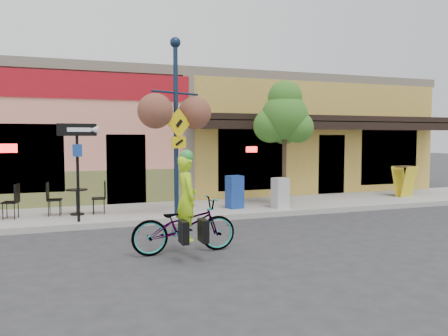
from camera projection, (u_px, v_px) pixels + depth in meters
name	position (u px, v px, depth m)	size (l,w,h in m)	color
ground	(260.00, 222.00, 11.40)	(90.00, 90.00, 0.00)	#2D2D30
sidewalk	(233.00, 207.00, 13.28)	(24.00, 3.00, 0.15)	#9E9B93
curb	(252.00, 215.00, 11.92)	(24.00, 0.12, 0.15)	#A8A59E
building	(187.00, 136.00, 18.30)	(18.20, 8.20, 4.50)	#F69479
bicycle	(184.00, 226.00, 8.31)	(0.70, 2.01, 1.06)	maroon
cyclist_rider	(187.00, 211.00, 8.30)	(0.59, 0.39, 1.62)	#B4F019
lamp_post	(176.00, 127.00, 11.36)	(1.48, 0.59, 4.64)	#13253D
one_way_sign	(78.00, 173.00, 10.58)	(0.92, 0.20, 2.39)	black
cafe_set_right	(77.00, 198.00, 11.59)	(1.49, 0.74, 0.89)	black
newspaper_box_blue	(235.00, 192.00, 12.67)	(0.43, 0.38, 0.95)	#183B94
newspaper_box_grey	(280.00, 193.00, 12.69)	(0.41, 0.37, 0.88)	#BCBCBC
street_tree	(284.00, 143.00, 13.03)	(1.48, 1.48, 3.79)	#3D7A26
sandwich_board	(409.00, 182.00, 15.05)	(0.64, 0.47, 1.07)	yellow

